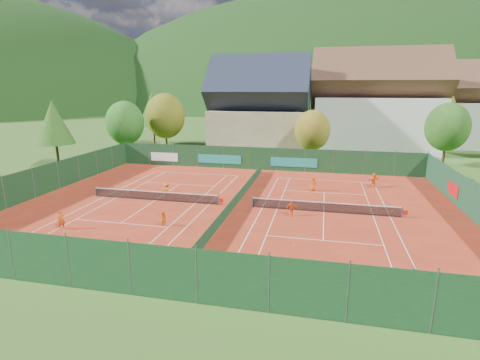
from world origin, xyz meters
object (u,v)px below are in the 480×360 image
player_right_near (291,208)px  player_right_far_a (313,184)px  hotel_block_a (376,107)px  player_left_near (61,220)px  player_right_far_b (374,180)px  chalet (259,112)px  ball_hopper (415,272)px  player_left_mid (164,219)px  hotel_block_b (451,110)px  player_left_far (167,191)px

player_right_near → player_right_far_a: (1.52, 8.58, 0.06)m
hotel_block_a → player_left_near: 52.89m
player_right_far_b → player_right_far_a: bearing=-3.6°
chalet → ball_hopper: 44.63m
ball_hopper → player_left_mid: (-17.36, 4.88, 0.05)m
chalet → ball_hopper: size_ratio=20.25×
player_right_far_b → player_right_near: bearing=27.2°
chalet → ball_hopper: chalet is taller
chalet → hotel_block_b: chalet is taller
player_left_far → player_right_far_a: (13.96, 5.97, -0.02)m
player_right_near → player_left_mid: bearing=-175.0°
hotel_block_a → player_left_mid: (-20.28, -42.31, -6.78)m
hotel_block_b → player_left_far: hotel_block_b is taller
hotel_block_b → ball_hopper: hotel_block_b is taller
hotel_block_b → player_right_far_b: bearing=-116.2°
player_left_near → player_right_near: size_ratio=1.06×
chalet → player_left_mid: (-1.28, -36.31, -6.02)m
player_left_near → player_right_far_b: size_ratio=0.94×
chalet → player_left_far: chalet is taller
hotel_block_b → player_right_far_a: size_ratio=11.39×
player_left_near → player_left_mid: (7.48, 2.22, -0.14)m
player_left_mid → player_left_far: 7.85m
player_left_far → player_right_far_a: bearing=-129.6°
chalet → hotel_block_a: (19.00, 6.00, 0.76)m
chalet → player_right_near: chalet is taller
ball_hopper → player_right_far_a: size_ratio=0.53×
ball_hopper → player_left_mid: player_left_mid is taller
ball_hopper → player_right_near: size_ratio=0.57×
player_left_far → ball_hopper: bearing=176.2°
player_left_near → chalet: bearing=34.5°
player_left_mid → hotel_block_b: bearing=54.6°
player_right_far_a → hotel_block_b: bearing=-143.7°
player_left_far → player_right_far_b: size_ratio=0.98×
ball_hopper → player_right_far_b: bearing=89.6°
player_left_far → player_right_far_a: size_ratio=1.02×
player_left_near → player_right_near: bearing=-20.7°
player_left_mid → player_right_far_a: player_right_far_a is taller
player_right_far_a → player_right_far_b: player_right_far_b is taller
hotel_block_b → ball_hopper: (-16.92, -55.19, -6.06)m
hotel_block_b → player_right_near: 52.22m
ball_hopper → player_right_far_b: player_right_far_b is taller
player_left_mid → player_right_near: size_ratio=0.86×
chalet → hotel_block_b: size_ratio=0.94×
chalet → player_right_far_b: bearing=-51.0°
player_right_far_b → player_left_near: bearing=8.2°
player_right_far_b → hotel_block_a: bearing=-124.2°
player_left_near → player_right_far_a: player_right_far_a is taller
hotel_block_a → hotel_block_b: (14.00, 8.00, -0.76)m
hotel_block_a → player_right_near: hotel_block_a is taller
player_right_far_a → ball_hopper: bearing=87.4°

